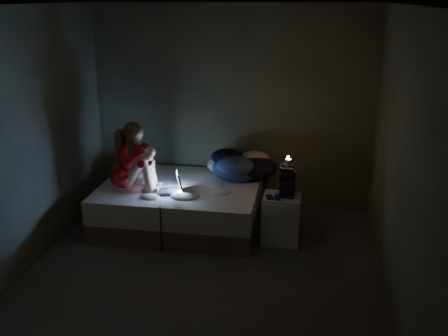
% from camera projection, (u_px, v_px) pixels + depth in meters
% --- Properties ---
extents(floor, '(3.60, 3.80, 0.02)m').
position_uv_depth(floor, '(203.00, 275.00, 5.11)').
color(floor, '#393533').
rests_on(floor, ground).
extents(ceiling, '(3.60, 3.80, 0.02)m').
position_uv_depth(ceiling, '(199.00, 4.00, 4.26)').
color(ceiling, silver).
rests_on(ceiling, ground).
extents(wall_back, '(3.60, 0.02, 2.60)m').
position_uv_depth(wall_back, '(232.00, 108.00, 6.47)').
color(wall_back, '#5E674D').
rests_on(wall_back, ground).
extents(wall_front, '(3.60, 0.02, 2.60)m').
position_uv_depth(wall_front, '(133.00, 247.00, 2.91)').
color(wall_front, '#5E674D').
rests_on(wall_front, ground).
extents(wall_left, '(0.02, 3.80, 2.60)m').
position_uv_depth(wall_left, '(22.00, 143.00, 4.97)').
color(wall_left, '#5E674D').
rests_on(wall_left, ground).
extents(wall_right, '(0.02, 3.80, 2.60)m').
position_uv_depth(wall_right, '(403.00, 162.00, 4.41)').
color(wall_right, '#5E674D').
rests_on(wall_right, ground).
extents(bed, '(1.88, 1.41, 0.52)m').
position_uv_depth(bed, '(180.00, 205.00, 6.13)').
color(bed, '#BBB7B0').
rests_on(bed, ground).
extents(pillow, '(0.40, 0.28, 0.11)m').
position_uv_depth(pillow, '(137.00, 169.00, 6.43)').
color(pillow, silver).
rests_on(pillow, bed).
extents(woman, '(0.54, 0.39, 0.82)m').
position_uv_depth(woman, '(123.00, 156.00, 5.79)').
color(woman, '#980101').
rests_on(woman, bed).
extents(laptop, '(0.42, 0.35, 0.25)m').
position_uv_depth(laptop, '(167.00, 182.00, 5.78)').
color(laptop, black).
rests_on(laptop, bed).
extents(clothes_pile, '(0.78, 0.70, 0.39)m').
position_uv_depth(clothes_pile, '(237.00, 163.00, 6.20)').
color(clothes_pile, navy).
rests_on(clothes_pile, bed).
extents(nightstand, '(0.43, 0.38, 0.55)m').
position_uv_depth(nightstand, '(281.00, 219.00, 5.70)').
color(nightstand, silver).
rests_on(nightstand, ground).
extents(book_stack, '(0.19, 0.25, 0.36)m').
position_uv_depth(book_stack, '(287.00, 180.00, 5.59)').
color(book_stack, black).
rests_on(book_stack, nightstand).
extents(candle, '(0.07, 0.07, 0.08)m').
position_uv_depth(candle, '(288.00, 161.00, 5.52)').
color(candle, beige).
rests_on(candle, book_stack).
extents(phone, '(0.10, 0.15, 0.01)m').
position_uv_depth(phone, '(270.00, 197.00, 5.57)').
color(phone, black).
rests_on(phone, nightstand).
extents(blue_orb, '(0.08, 0.08, 0.08)m').
position_uv_depth(blue_orb, '(278.00, 197.00, 5.49)').
color(blue_orb, '#18134F').
rests_on(blue_orb, nightstand).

